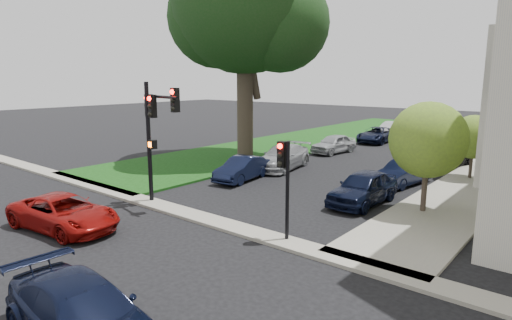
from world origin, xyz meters
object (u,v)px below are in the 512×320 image
Objects in this scene: eucalyptus at (244,1)px; traffic_signal_main at (155,121)px; car_cross_far at (83,316)px; car_parked_8 at (377,135)px; small_tree_a at (428,140)px; car_parked_6 at (283,157)px; car_parked_2 at (436,156)px; car_parked_0 at (363,188)px; car_parked_1 at (403,173)px; small_tree_c at (508,117)px; car_parked_3 at (462,144)px; car_parked_7 at (334,144)px; car_cross_near at (64,213)px; car_parked_4 at (483,135)px; car_parked_9 at (392,130)px; traffic_signal_secondary at (285,172)px; car_parked_5 at (242,169)px; small_tree_b at (473,137)px.

eucalyptus is 2.87× the size of traffic_signal_main.
eucalyptus reaches higher than car_cross_far.
car_parked_8 is at bearing 16.57° from car_cross_far.
small_tree_a is 0.96× the size of car_parked_8.
car_parked_2 is at bearing 30.24° from car_parked_6.
eucalyptus reaches higher than car_parked_0.
small_tree_a is 5.42m from car_parked_1.
small_tree_c is 3.56m from car_parked_3.
car_parked_7 is at bearing -175.78° from car_parked_2.
car_cross_far is at bearing -81.06° from car_parked_1.
car_cross_near is 13.89m from car_parked_6.
car_parked_8 is at bearing 90.53° from traffic_signal_main.
car_parked_4 reaches higher than car_cross_far.
car_parked_2 is 1.17× the size of car_parked_9.
traffic_signal_secondary is 0.65× the size of car_parked_2.
car_parked_7 is (-7.45, -12.60, -0.02)m from car_parked_4.
car_cross_near is 7.87m from car_cross_far.
car_parked_5 is at bearing -115.36° from car_parked_2.
traffic_signal_main is at bearing -112.11° from small_tree_c.
car_parked_7 is 0.89× the size of car_parked_9.
small_tree_a reaches higher than car_parked_8.
car_parked_0 is at bearing -98.12° from small_tree_c.
car_cross_far is at bearing -70.02° from car_parked_5.
car_parked_6 is 1.22× the size of car_parked_7.
car_parked_9 is (-7.18, 27.27, -1.67)m from traffic_signal_secondary.
car_parked_0 is 19.31m from car_parked_8.
small_tree_b is 14.12m from traffic_signal_secondary.
car_parked_5 is 0.79× the size of car_parked_6.
small_tree_a is 0.93× the size of car_parked_4.
small_tree_b is at bearing -90.00° from small_tree_c.
car_parked_7 is at bearing -6.19° from car_cross_near.
car_parked_2 reaches higher than car_parked_8.
car_cross_near is (-0.08, -4.24, -3.07)m from traffic_signal_main.
car_parked_2 reaches higher than car_parked_1.
small_tree_b reaches higher than car_parked_7.
car_parked_9 is (-0.27, 27.23, -2.95)m from traffic_signal_main.
traffic_signal_main is 7.03m from traffic_signal_secondary.
eucalyptus is 3.27× the size of car_cross_far.
car_parked_6 is (-7.10, -19.59, 0.01)m from car_parked_4.
car_cross_far is (7.18, -3.22, 0.05)m from car_cross_near.
car_parked_3 is at bearing 49.94° from car_parked_6.
car_parked_0 is (-2.54, -8.02, -1.64)m from small_tree_b.
small_tree_c is at bearing 90.00° from small_tree_b.
traffic_signal_main is 12.93m from car_parked_1.
car_parked_3 reaches higher than car_parked_1.
car_cross_near is 0.92× the size of car_parked_6.
car_parked_8 is at bearing 112.96° from car_parked_0.
car_parked_9 is at bearing 81.99° from car_parked_5.
car_parked_6 is at bearing 26.29° from car_cross_far.
car_parked_9 reaches higher than car_parked_6.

